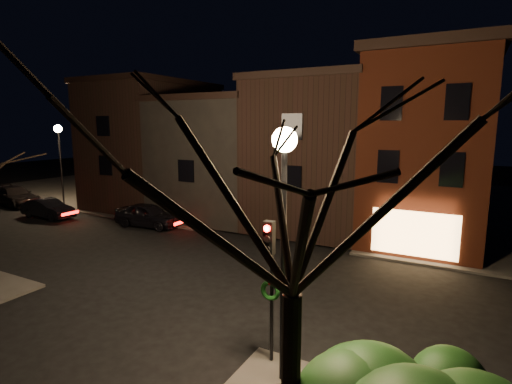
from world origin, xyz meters
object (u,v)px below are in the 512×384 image
at_px(street_lamp_far, 59,143).
at_px(bare_tree_right, 294,156).
at_px(parked_car_c, 15,196).
at_px(parked_car_a, 148,215).
at_px(traffic_signal, 270,270).
at_px(street_lamp_near, 284,187).
at_px(parked_car_b, 48,209).

distance_m(street_lamp_far, bare_tree_right, 30.32).
distance_m(street_lamp_far, parked_car_c, 6.09).
bearing_deg(parked_car_a, traffic_signal, -130.38).
distance_m(traffic_signal, parked_car_a, 17.20).
relative_size(street_lamp_near, bare_tree_right, 0.76).
relative_size(street_lamp_far, parked_car_b, 1.56).
bearing_deg(parked_car_b, parked_car_a, -80.16).
distance_m(street_lamp_near, bare_tree_right, 2.98).
bearing_deg(street_lamp_near, parked_car_c, 160.13).
height_order(street_lamp_near, parked_car_a, street_lamp_near).
xyz_separation_m(parked_car_a, parked_car_b, (-8.02, -1.58, -0.09)).
bearing_deg(parked_car_a, parked_car_b, 96.67).
height_order(street_lamp_far, parked_car_a, street_lamp_far).
bearing_deg(parked_car_b, bare_tree_right, -116.98).
distance_m(traffic_signal, bare_tree_right, 4.87).
bearing_deg(parked_car_b, parked_car_c, 75.18).
distance_m(street_lamp_near, parked_car_a, 18.38).
relative_size(parked_car_a, parked_car_b, 1.10).
relative_size(street_lamp_near, traffic_signal, 1.60).
height_order(parked_car_a, parked_car_b, parked_car_a).
height_order(street_lamp_far, parked_car_b, street_lamp_far).
xyz_separation_m(bare_tree_right, parked_car_c, (-30.35, 13.00, -5.36)).
height_order(street_lamp_far, parked_car_c, street_lamp_far).
relative_size(bare_tree_right, parked_car_a, 1.86).
relative_size(parked_car_b, parked_car_c, 0.77).
xyz_separation_m(street_lamp_near, traffic_signal, (-0.60, 0.49, -2.37)).
xyz_separation_m(street_lamp_far, bare_tree_right, (26.50, -14.70, 0.97)).
distance_m(parked_car_a, parked_car_c, 14.61).
height_order(street_lamp_near, bare_tree_right, bare_tree_right).
distance_m(bare_tree_right, parked_car_c, 33.45).
distance_m(bare_tree_right, parked_car_b, 26.92).
height_order(street_lamp_near, parked_car_b, street_lamp_near).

